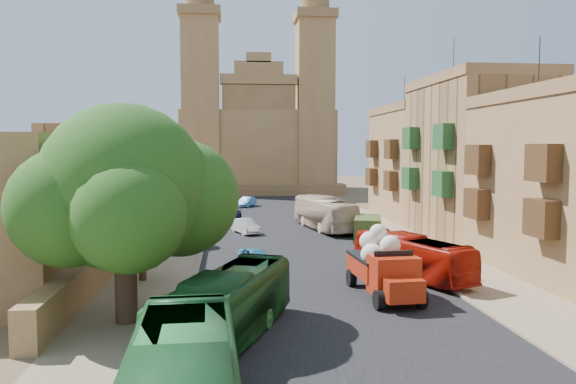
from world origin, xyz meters
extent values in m
plane|color=brown|center=(0.00, 0.00, 0.00)|extent=(260.00, 260.00, 0.00)
cube|color=black|center=(0.00, 30.00, 0.01)|extent=(14.00, 140.00, 0.01)
cube|color=#806C54|center=(9.50, 30.00, 0.01)|extent=(5.00, 140.00, 0.01)
cube|color=#806C54|center=(-9.50, 30.00, 0.01)|extent=(5.00, 140.00, 0.01)
cube|color=#806C54|center=(7.00, 30.00, 0.06)|extent=(0.25, 140.00, 0.12)
cube|color=#806C54|center=(-7.00, 30.00, 0.06)|extent=(0.25, 140.00, 0.12)
cube|color=olive|center=(16.00, 11.00, 5.25)|extent=(8.00, 14.00, 10.50)
cylinder|color=black|center=(15.00, 13.80, 13.10)|extent=(0.06, 0.06, 3.60)
cube|color=#442B16|center=(11.55, 7.08, 3.99)|extent=(0.90, 2.20, 2.00)
cube|color=#442B16|center=(11.55, 14.92, 3.99)|extent=(0.90, 2.20, 2.00)
cube|color=#442B16|center=(11.55, 7.08, 6.93)|extent=(0.90, 2.20, 2.00)
cube|color=#442B16|center=(11.55, 14.92, 6.93)|extent=(0.90, 2.20, 2.00)
cube|color=olive|center=(16.00, 25.00, 6.50)|extent=(8.00, 14.00, 13.00)
cube|color=brown|center=(16.00, 25.00, 13.40)|extent=(8.20, 14.00, 0.80)
cylinder|color=black|center=(15.00, 27.80, 15.60)|extent=(0.06, 0.06, 3.60)
cube|color=#1F4F27|center=(11.55, 21.08, 4.94)|extent=(0.90, 2.20, 2.00)
cube|color=#1F4F27|center=(11.55, 28.92, 4.94)|extent=(0.90, 2.20, 2.00)
cube|color=#1F4F27|center=(11.55, 21.08, 8.58)|extent=(0.90, 2.20, 2.00)
cube|color=#1F4F27|center=(11.55, 28.92, 8.58)|extent=(0.90, 2.20, 2.00)
cube|color=olive|center=(16.00, 39.00, 5.75)|extent=(8.00, 14.00, 11.50)
cube|color=brown|center=(16.00, 39.00, 11.90)|extent=(8.20, 14.00, 0.80)
cylinder|color=black|center=(15.00, 41.80, 14.10)|extent=(0.06, 0.06, 3.60)
cube|color=#442B16|center=(11.55, 35.08, 4.37)|extent=(0.90, 2.20, 2.00)
cube|color=#442B16|center=(11.55, 42.92, 4.37)|extent=(0.90, 2.20, 2.00)
cube|color=#442B16|center=(11.55, 35.08, 7.59)|extent=(0.90, 2.20, 2.00)
cube|color=#442B16|center=(11.55, 42.92, 7.59)|extent=(0.90, 2.20, 2.00)
cube|color=olive|center=(-12.50, 20.00, 0.90)|extent=(1.00, 40.00, 1.80)
cube|color=brown|center=(-18.00, 18.00, 4.20)|extent=(10.00, 28.00, 8.40)
cube|color=olive|center=(-18.00, 44.00, 5.00)|extent=(10.00, 22.00, 10.00)
cube|color=olive|center=(0.00, 81.00, 7.00)|extent=(26.00, 20.00, 14.00)
cube|color=brown|center=(0.00, 70.50, 0.90)|extent=(28.00, 4.00, 1.80)
cube|color=brown|center=(0.00, 72.20, 10.00)|extent=(12.00, 2.00, 16.00)
cube|color=olive|center=(0.00, 72.20, 18.90)|extent=(12.60, 2.40, 1.60)
cube|color=olive|center=(0.00, 72.20, 20.60)|extent=(8.00, 2.00, 2.40)
cube|color=olive|center=(0.00, 72.20, 22.40)|extent=(4.00, 2.00, 1.60)
cube|color=olive|center=(-9.50, 73.50, 14.50)|extent=(6.00, 6.00, 29.00)
cube|color=brown|center=(-9.50, 73.50, 29.60)|extent=(6.80, 6.80, 1.40)
cylinder|color=brown|center=(-9.50, 73.50, 31.20)|extent=(4.80, 4.80, 1.80)
cube|color=olive|center=(9.50, 73.50, 14.50)|extent=(6.00, 6.00, 29.00)
cube|color=brown|center=(9.50, 73.50, 29.60)|extent=(6.80, 6.80, 1.40)
cylinder|color=brown|center=(9.50, 73.50, 31.20)|extent=(4.80, 4.80, 1.80)
cylinder|color=#3C291E|center=(-9.50, 4.00, 1.84)|extent=(0.97, 0.97, 3.68)
sphere|color=#194011|center=(-9.50, 4.00, 6.00)|extent=(7.35, 7.35, 7.35)
sphere|color=#194011|center=(-7.18, 5.16, 5.42)|extent=(5.42, 5.42, 5.42)
sphere|color=#194011|center=(-11.63, 3.13, 5.22)|extent=(5.03, 5.03, 5.03)
sphere|color=#194011|center=(-8.92, 1.68, 5.03)|extent=(4.64, 4.64, 4.64)
sphere|color=#194011|center=(-10.56, 6.13, 6.77)|extent=(4.26, 4.26, 4.26)
cylinder|color=#3C291E|center=(-10.00, 12.00, 1.14)|extent=(0.44, 0.44, 2.29)
sphere|color=#194011|center=(-10.00, 12.00, 3.45)|extent=(3.33, 3.33, 3.33)
cylinder|color=#3C291E|center=(-10.00, 24.00, 1.05)|extent=(0.44, 0.44, 2.10)
sphere|color=#194011|center=(-10.00, 24.00, 3.17)|extent=(3.06, 3.06, 3.06)
cylinder|color=#3C291E|center=(-10.00, 36.00, 1.10)|extent=(0.44, 0.44, 2.20)
sphere|color=#194011|center=(-10.00, 36.00, 3.32)|extent=(3.20, 3.20, 3.20)
cylinder|color=#3C291E|center=(-10.00, 48.00, 1.25)|extent=(0.44, 0.44, 2.50)
sphere|color=#194011|center=(-10.00, 48.00, 3.77)|extent=(3.63, 3.63, 3.63)
cube|color=#A1230C|center=(2.96, 8.15, 1.33)|extent=(2.59, 3.97, 0.96)
cube|color=black|center=(2.96, 8.15, 1.86)|extent=(2.65, 4.03, 0.13)
cube|color=#A1230C|center=(3.12, 5.71, 1.43)|extent=(2.35, 1.95, 1.91)
cube|color=#A1230C|center=(3.21, 4.44, 1.01)|extent=(1.89, 1.39, 1.06)
cube|color=black|center=(3.12, 5.71, 2.18)|extent=(2.02, 0.24, 0.96)
cylinder|color=black|center=(2.13, 4.68, 0.48)|extent=(0.44, 0.98, 0.96)
cylinder|color=black|center=(4.25, 4.83, 0.48)|extent=(0.44, 0.98, 0.96)
cylinder|color=black|center=(1.81, 9.35, 0.48)|extent=(0.44, 0.98, 0.96)
cylinder|color=black|center=(3.93, 9.49, 0.48)|extent=(0.44, 0.98, 0.96)
sphere|color=beige|center=(2.47, 7.48, 2.12)|extent=(1.17, 1.17, 1.17)
sphere|color=beige|center=(3.51, 7.87, 2.12)|extent=(1.17, 1.17, 1.17)
sphere|color=beige|center=(2.91, 8.78, 2.12)|extent=(1.17, 1.17, 1.17)
sphere|color=beige|center=(2.53, 8.23, 2.71)|extent=(1.06, 1.06, 1.06)
sphere|color=beige|center=(3.39, 7.22, 2.66)|extent=(1.06, 1.06, 1.06)
sphere|color=beige|center=(2.96, 8.04, 3.19)|extent=(0.96, 0.96, 0.96)
cube|color=#405620|center=(6.50, 24.30, 1.00)|extent=(3.30, 5.23, 2.00)
cylinder|color=black|center=(5.15, 22.92, 0.40)|extent=(0.51, 0.86, 0.80)
cylinder|color=black|center=(6.98, 22.43, 0.40)|extent=(0.51, 0.86, 0.80)
cylinder|color=black|center=(6.02, 26.18, 0.40)|extent=(0.51, 0.86, 0.80)
cylinder|color=black|center=(7.85, 25.69, 0.40)|extent=(0.51, 0.86, 0.80)
imported|color=#1C5622|center=(-5.06, 1.00, 1.41)|extent=(5.96, 10.32, 2.83)
imported|color=#A61408|center=(5.84, 11.09, 1.26)|extent=(5.27, 9.19, 2.52)
imported|color=#CCB298|center=(4.00, 31.07, 1.55)|extent=(4.53, 11.38, 3.09)
imported|color=teal|center=(-3.25, 14.85, 0.64)|extent=(2.63, 4.04, 1.28)
imported|color=silver|center=(-3.53, 29.41, 0.67)|extent=(2.75, 4.29, 1.33)
imported|color=beige|center=(5.00, 28.94, 0.61)|extent=(3.31, 4.77, 1.21)
imported|color=#141255|center=(-4.96, 38.89, 0.58)|extent=(3.12, 4.30, 1.16)
imported|color=beige|center=(4.25, 45.97, 0.61)|extent=(1.64, 3.67, 1.23)
imported|color=#3A80D0|center=(-2.65, 52.81, 0.64)|extent=(2.72, 4.09, 1.27)
imported|color=#2C2A2D|center=(7.50, 7.90, 0.78)|extent=(0.67, 0.57, 1.56)
imported|color=#343435|center=(8.31, 10.68, 0.96)|extent=(0.56, 1.16, 1.92)
camera|label=1|loc=(-4.93, -20.94, 7.71)|focal=35.00mm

